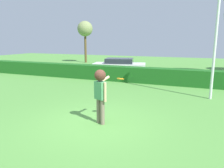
# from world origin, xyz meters

# --- Properties ---
(ground_plane) EXTENTS (60.00, 60.00, 0.00)m
(ground_plane) POSITION_xyz_m (0.00, 0.00, 0.00)
(ground_plane) COLOR #53923E
(person) EXTENTS (0.52, 0.83, 1.80)m
(person) POSITION_xyz_m (0.18, 0.07, 1.18)
(person) COLOR #766A57
(person) RESTS_ON ground
(frisbee) EXTENTS (0.24, 0.24, 0.10)m
(frisbee) POSITION_xyz_m (0.67, 0.59, 1.45)
(frisbee) COLOR orange
(lamppost) EXTENTS (0.24, 0.24, 6.36)m
(lamppost) POSITION_xyz_m (3.65, 4.81, 3.50)
(lamppost) COLOR silver
(lamppost) RESTS_ON ground
(hedge_row) EXTENTS (27.02, 0.90, 0.98)m
(hedge_row) POSITION_xyz_m (0.00, 7.54, 0.49)
(hedge_row) COLOR #1B5A1B
(hedge_row) RESTS_ON ground
(parked_car_white) EXTENTS (4.47, 2.60, 1.25)m
(parked_car_white) POSITION_xyz_m (-3.04, 10.60, 0.69)
(parked_car_white) COLOR white
(parked_car_white) RESTS_ON ground
(bare_elm_tree) EXTENTS (1.81, 1.81, 4.93)m
(bare_elm_tree) POSITION_xyz_m (-9.95, 17.45, 3.93)
(bare_elm_tree) COLOR brown
(bare_elm_tree) RESTS_ON ground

